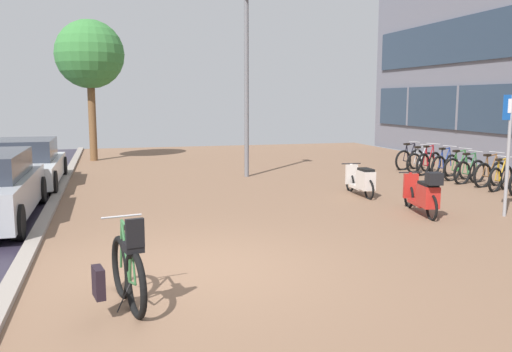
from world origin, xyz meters
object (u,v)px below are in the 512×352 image
(bicycle_rack_05, at_px, (470,172))
(scooter_near, at_px, (362,181))
(scooter_mid, at_px, (424,194))
(bicycle_foreground, at_px, (126,272))
(bicycle_rack_07, at_px, (445,166))
(bicycle_rack_06, at_px, (459,169))
(bicycle_rack_04, at_px, (490,174))
(parked_car_far, at_px, (25,164))
(bicycle_rack_10, at_px, (410,159))
(street_tree, at_px, (90,55))
(parking_sign, at_px, (509,142))
(lamp_post, at_px, (246,75))
(bicycle_rack_08, at_px, (429,163))
(bicycle_rack_09, at_px, (421,162))
(bicycle_rack_03, at_px, (501,178))

(bicycle_rack_05, xyz_separation_m, scooter_near, (-3.90, -1.05, 0.05))
(scooter_near, xyz_separation_m, scooter_mid, (0.22, -2.41, 0.06))
(bicycle_foreground, height_order, bicycle_rack_07, bicycle_foreground)
(bicycle_rack_05, distance_m, bicycle_rack_07, 1.27)
(bicycle_rack_06, bearing_deg, scooter_near, -157.18)
(bicycle_rack_07, bearing_deg, bicycle_rack_04, -85.97)
(scooter_near, xyz_separation_m, parked_car_far, (-8.29, 3.92, 0.21))
(bicycle_rack_10, distance_m, street_tree, 12.50)
(parking_sign, xyz_separation_m, lamp_post, (-3.69, 6.99, 1.57))
(bicycle_rack_05, distance_m, lamp_post, 7.10)
(scooter_mid, relative_size, parking_sign, 0.74)
(bicycle_foreground, distance_m, parked_car_far, 10.09)
(parked_car_far, bearing_deg, bicycle_rack_08, -4.52)
(bicycle_rack_04, relative_size, bicycle_rack_06, 0.99)
(parked_car_far, bearing_deg, bicycle_rack_10, 1.49)
(bicycle_rack_04, height_order, bicycle_rack_08, bicycle_rack_08)
(bicycle_rack_07, bearing_deg, bicycle_rack_09, 91.71)
(bicycle_rack_09, bearing_deg, bicycle_rack_10, 92.38)
(bicycle_rack_03, height_order, parking_sign, parking_sign)
(bicycle_rack_05, height_order, scooter_near, bicycle_rack_05)
(bicycle_rack_07, xyz_separation_m, parking_sign, (-2.18, -5.25, 1.18))
(parking_sign, bearing_deg, bicycle_rack_04, 55.35)
(bicycle_rack_03, bearing_deg, scooter_mid, -149.31)
(bicycle_foreground, distance_m, scooter_mid, 7.04)
(bicycle_rack_04, height_order, parking_sign, parking_sign)
(bicycle_rack_10, height_order, scooter_near, bicycle_rack_10)
(lamp_post, distance_m, street_tree, 7.57)
(bicycle_rack_06, relative_size, street_tree, 0.25)
(bicycle_rack_06, height_order, scooter_mid, scooter_mid)
(bicycle_rack_08, xyz_separation_m, scooter_mid, (-3.59, -5.37, 0.09))
(bicycle_rack_04, height_order, lamp_post, lamp_post)
(bicycle_rack_04, bearing_deg, bicycle_rack_08, 96.40)
(bicycle_rack_04, distance_m, scooter_mid, 4.79)
(bicycle_rack_04, bearing_deg, bicycle_rack_09, 93.11)
(bicycle_rack_04, height_order, bicycle_rack_09, bicycle_rack_04)
(bicycle_rack_07, height_order, lamp_post, lamp_post)
(bicycle_rack_03, xyz_separation_m, scooter_mid, (-3.68, -2.19, 0.12))
(bicycle_rack_04, bearing_deg, bicycle_rack_10, 92.98)
(bicycle_rack_09, bearing_deg, bicycle_rack_06, -86.96)
(bicycle_rack_08, bearing_deg, parking_sign, -108.99)
(bicycle_rack_05, relative_size, parked_car_far, 0.29)
(bicycle_rack_08, relative_size, bicycle_rack_10, 1.00)
(bicycle_rack_05, bearing_deg, bicycle_rack_10, 90.11)
(bicycle_rack_08, distance_m, scooter_near, 4.82)
(bicycle_rack_06, relative_size, scooter_near, 0.79)
(bicycle_rack_05, bearing_deg, street_tree, 139.76)
(bicycle_rack_03, bearing_deg, bicycle_rack_07, 88.77)
(scooter_mid, xyz_separation_m, parked_car_far, (-8.51, 6.32, 0.15))
(bicycle_rack_03, relative_size, street_tree, 0.22)
(bicycle_rack_07, xyz_separation_m, bicycle_rack_08, (-0.15, 0.64, 0.01))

